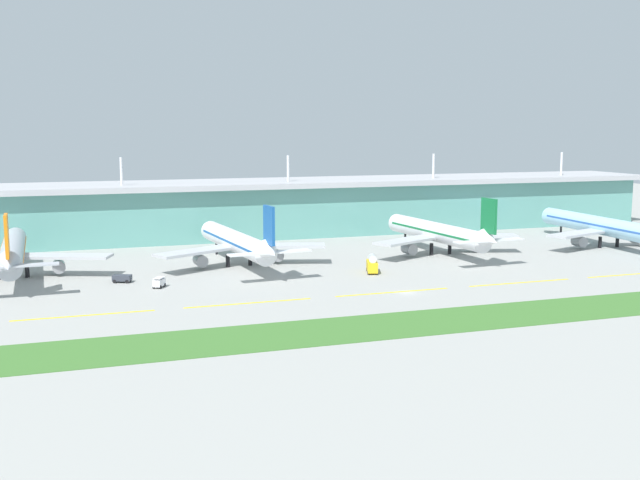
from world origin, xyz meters
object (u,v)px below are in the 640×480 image
airliner_nearest (13,252)px  airliner_farthest (606,227)px  airliner_far_middle (438,233)px  pushback_tug (122,278)px  fuel_truck (372,264)px  airliner_near_middle (237,242)px  baggage_cart (159,282)px

airliner_nearest → airliner_farthest: (175.87, -7.02, 0.01)m
airliner_far_middle → pushback_tug: 94.49m
fuel_truck → airliner_nearest: bearing=165.1°
airliner_near_middle → airliner_farthest: bearing=-2.6°
airliner_near_middle → baggage_cart: bearing=-136.4°
pushback_tug → baggage_cart: (7.86, -9.19, 0.16)m
airliner_nearest → baggage_cart: airliner_nearest is taller
baggage_cart → airliner_farthest: bearing=7.0°
airliner_far_middle → pushback_tug: airliner_far_middle is taller
airliner_near_middle → airliner_far_middle: bearing=-0.2°
airliner_far_middle → baggage_cart: 88.61m
airliner_near_middle → baggage_cart: size_ratio=15.07×
airliner_farthest → fuel_truck: bearing=-169.3°
airliner_nearest → airliner_farthest: size_ratio=0.87×
airliner_near_middle → fuel_truck: bearing=-35.1°
airliner_farthest → airliner_nearest: bearing=177.7°
airliner_near_middle → pushback_tug: airliner_near_middle is taller
airliner_farthest → fuel_truck: 89.11m
airliner_near_middle → airliner_far_middle: (61.51, -0.24, -0.00)m
pushback_tug → fuel_truck: bearing=-7.4°
airliner_nearest → fuel_truck: airliner_nearest is taller
airliner_far_middle → airliner_farthest: 57.20m
airliner_nearest → pushback_tug: (25.51, -15.41, -5.35)m
airliner_near_middle → airliner_farthest: size_ratio=0.84×
baggage_cart → airliner_nearest: bearing=143.6°
airliner_nearest → airliner_near_middle: same height
fuel_truck → pushback_tug: fuel_truck is taller
pushback_tug → airliner_near_middle: bearing=23.3°
pushback_tug → airliner_far_middle: bearing=8.2°
baggage_cart → airliner_far_middle: bearing=14.8°
airliner_nearest → fuel_truck: 91.58m
fuel_truck → airliner_far_middle: bearing=35.3°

